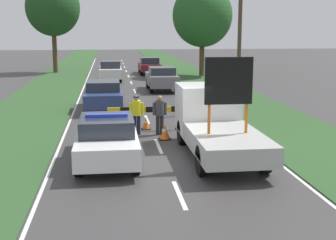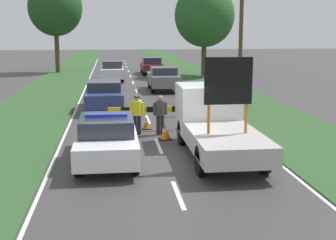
% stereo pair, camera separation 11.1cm
% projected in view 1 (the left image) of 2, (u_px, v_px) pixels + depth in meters
% --- Properties ---
extents(ground_plane, '(160.00, 160.00, 0.00)m').
position_uv_depth(ground_plane, '(165.00, 160.00, 15.07)').
color(ground_plane, '#3D3A3A').
extents(lane_markings, '(7.19, 71.82, 0.01)m').
position_uv_depth(lane_markings, '(136.00, 93.00, 30.72)').
color(lane_markings, silver).
rests_on(lane_markings, ground).
extents(grass_verge_left, '(4.27, 120.00, 0.03)m').
position_uv_depth(grass_verge_left, '(53.00, 87.00, 33.83)').
color(grass_verge_left, '#2D5128').
rests_on(grass_verge_left, ground).
extents(grass_verge_right, '(4.27, 120.00, 0.03)m').
position_uv_depth(grass_verge_right, '(209.00, 84.00, 35.25)').
color(grass_verge_right, '#2D5128').
rests_on(grass_verge_right, ground).
extents(police_car, '(1.88, 4.70, 1.57)m').
position_uv_depth(police_car, '(107.00, 139.00, 14.79)').
color(police_car, white).
rests_on(police_car, ground).
extents(work_truck, '(2.12, 5.92, 3.35)m').
position_uv_depth(work_truck, '(215.00, 121.00, 15.87)').
color(work_truck, white).
rests_on(work_truck, ground).
extents(road_barrier, '(3.16, 0.08, 1.00)m').
position_uv_depth(road_barrier, '(146.00, 111.00, 19.28)').
color(road_barrier, black).
rests_on(road_barrier, ground).
extents(police_officer, '(0.56, 0.36, 1.57)m').
position_uv_depth(police_officer, '(136.00, 112.00, 18.53)').
color(police_officer, '#191E38').
rests_on(police_officer, ground).
extents(pedestrian_civilian, '(0.57, 0.36, 1.58)m').
position_uv_depth(pedestrian_civilian, '(160.00, 112.00, 18.52)').
color(pedestrian_civilian, '#232326').
rests_on(pedestrian_civilian, ground).
extents(traffic_cone_near_police, '(0.37, 0.37, 0.52)m').
position_uv_depth(traffic_cone_near_police, '(146.00, 123.00, 19.65)').
color(traffic_cone_near_police, black).
rests_on(traffic_cone_near_police, ground).
extents(traffic_cone_centre_front, '(0.48, 0.48, 0.67)m').
position_uv_depth(traffic_cone_centre_front, '(215.00, 125.00, 18.95)').
color(traffic_cone_centre_front, black).
rests_on(traffic_cone_centre_front, ground).
extents(traffic_cone_near_truck, '(0.45, 0.45, 0.62)m').
position_uv_depth(traffic_cone_near_truck, '(165.00, 132.00, 17.84)').
color(traffic_cone_near_truck, black).
rests_on(traffic_cone_near_truck, ground).
extents(queued_car_hatch_blue, '(1.89, 4.47, 1.53)m').
position_uv_depth(queued_car_hatch_blue, '(103.00, 95.00, 24.22)').
color(queued_car_hatch_blue, navy).
rests_on(queued_car_hatch_blue, ground).
extents(queued_car_suv_grey, '(1.89, 4.29, 1.61)m').
position_uv_depth(queued_car_suv_grey, '(162.00, 78.00, 31.81)').
color(queued_car_suv_grey, slate).
rests_on(queued_car_suv_grey, ground).
extents(queued_car_van_white, '(1.74, 4.17, 1.62)m').
position_uv_depth(queued_car_van_white, '(110.00, 71.00, 37.56)').
color(queued_car_van_white, silver).
rests_on(queued_car_van_white, ground).
extents(queued_car_wagon_maroon, '(1.86, 4.37, 1.53)m').
position_uv_depth(queued_car_wagon_maroon, '(149.00, 65.00, 43.55)').
color(queued_car_wagon_maroon, maroon).
rests_on(queued_car_wagon_maroon, ground).
extents(roadside_tree_near_left, '(5.02, 5.02, 8.71)m').
position_uv_depth(roadside_tree_near_left, '(53.00, 8.00, 43.52)').
color(roadside_tree_near_left, '#4C3823').
rests_on(roadside_tree_near_left, ground).
extents(roadside_tree_near_right, '(5.18, 5.18, 7.99)m').
position_uv_depth(roadside_tree_near_right, '(202.00, 16.00, 40.47)').
color(roadside_tree_near_right, '#4C3823').
rests_on(roadside_tree_near_right, ground).
extents(utility_pole, '(1.20, 0.20, 6.60)m').
position_uv_depth(utility_pole, '(239.00, 44.00, 23.54)').
color(utility_pole, '#473828').
rests_on(utility_pole, ground).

